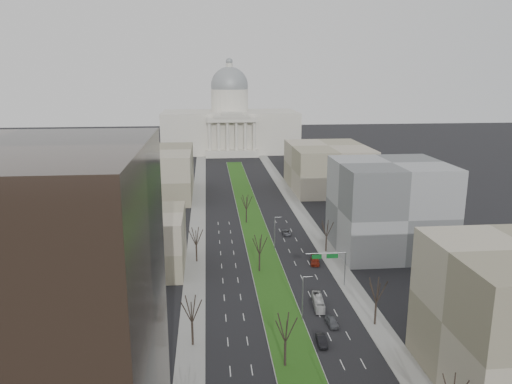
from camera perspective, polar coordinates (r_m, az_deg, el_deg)
ground at (r=159.58m, az=-0.39°, el=-3.55°), size 600.00×600.00×0.00m
median at (r=158.59m, az=-0.35°, el=-3.62°), size 8.00×222.03×0.20m
sidewalk_left at (r=135.33m, az=-6.86°, el=-6.81°), size 5.00×330.00×0.15m
sidewalk_right at (r=138.85m, az=7.82°, el=-6.30°), size 5.00×330.00×0.15m
capitol at (r=303.35m, az=-2.99°, el=7.74°), size 80.00×46.00×55.00m
building_beige_left at (r=125.01m, az=-14.19°, el=-5.51°), size 26.00×22.00×14.00m
building_grey_right at (r=137.33m, az=14.99°, el=-1.66°), size 28.00×26.00×24.00m
building_far_left at (r=196.75m, az=-11.68°, el=2.15°), size 30.00×40.00×18.00m
building_far_right at (r=206.38m, az=8.19°, el=2.82°), size 30.00×40.00×18.00m
tree_left_mid at (r=89.39m, az=-7.37°, el=-13.11°), size 5.40×5.40×9.72m
tree_left_far at (r=126.47m, az=-6.87°, el=-5.03°), size 5.28×5.28×9.50m
tree_right_mid at (r=97.90m, az=13.64°, el=-10.84°), size 5.52×5.52×9.94m
tree_right_far at (r=133.96m, az=8.08°, el=-4.14°), size 5.04×5.04×9.07m
tree_median_a at (r=83.10m, az=3.39°, el=-15.21°), size 5.40×5.40×9.72m
tree_median_b at (r=119.40m, az=0.41°, el=-5.99°), size 5.40×5.40×9.72m
tree_median_c at (r=157.50m, az=-1.12°, el=-1.14°), size 5.40×5.40×9.72m
streetlamp_median_b at (r=98.16m, az=5.39°, el=-11.93°), size 1.90×0.20×9.16m
streetlamp_median_c at (r=134.86m, az=2.18°, el=-4.66°), size 1.90×0.20×9.16m
mast_arm_signs at (r=113.15m, az=8.84°, el=-7.77°), size 9.12×0.24×8.09m
car_grey_near at (r=98.96m, az=8.67°, el=-14.43°), size 2.03×4.59×1.53m
car_black at (r=92.71m, az=7.52°, el=-16.46°), size 1.87×4.65×1.50m
car_red at (r=127.22m, az=6.75°, el=-7.82°), size 3.11×5.73×1.58m
car_grey_far at (r=148.40m, az=3.49°, el=-4.65°), size 2.20×4.73×1.31m
box_van at (r=105.25m, az=7.13°, el=-12.39°), size 2.58×7.99×2.19m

